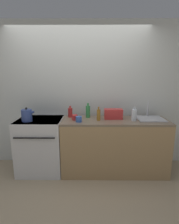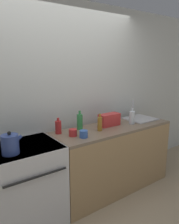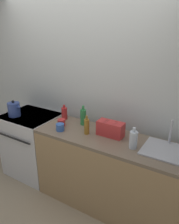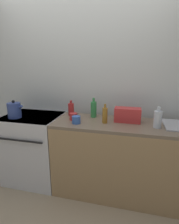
# 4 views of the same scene
# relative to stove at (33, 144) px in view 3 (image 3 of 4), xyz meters

# --- Properties ---
(ground_plane) EXTENTS (12.00, 12.00, 0.00)m
(ground_plane) POSITION_rel_stove_xyz_m (0.64, -0.32, -0.48)
(ground_plane) COLOR tan
(wall_back) EXTENTS (8.00, 0.05, 2.60)m
(wall_back) POSITION_rel_stove_xyz_m (0.64, 0.37, 0.82)
(wall_back) COLOR silver
(wall_back) RESTS_ON ground_plane
(stove) EXTENTS (0.75, 0.67, 0.94)m
(stove) POSITION_rel_stove_xyz_m (0.00, 0.00, 0.00)
(stove) COLOR silver
(stove) RESTS_ON ground_plane
(counter_block) EXTENTS (1.77, 0.58, 0.94)m
(counter_block) POSITION_rel_stove_xyz_m (1.27, -0.03, -0.01)
(counter_block) COLOR tan
(counter_block) RESTS_ON ground_plane
(kettle) EXTENTS (0.21, 0.17, 0.23)m
(kettle) POSITION_rel_stove_xyz_m (-0.16, -0.13, 0.56)
(kettle) COLOR #33478C
(kettle) RESTS_ON stove
(toaster) EXTENTS (0.31, 0.14, 0.17)m
(toaster) POSITION_rel_stove_xyz_m (1.25, 0.04, 0.54)
(toaster) COLOR red
(toaster) RESTS_ON counter_block
(sink_tray) EXTENTS (0.44, 0.40, 0.28)m
(sink_tray) POSITION_rel_stove_xyz_m (1.87, 0.03, 0.47)
(sink_tray) COLOR #B7B7BC
(sink_tray) RESTS_ON counter_block
(bottle_clear) EXTENTS (0.08, 0.08, 0.23)m
(bottle_clear) POSITION_rel_stove_xyz_m (1.57, -0.09, 0.56)
(bottle_clear) COLOR silver
(bottle_clear) RESTS_ON counter_block
(bottle_red) EXTENTS (0.08, 0.08, 0.20)m
(bottle_red) POSITION_rel_stove_xyz_m (0.50, 0.15, 0.54)
(bottle_red) COLOR #B72828
(bottle_red) RESTS_ON counter_block
(bottle_green) EXTENTS (0.08, 0.08, 0.25)m
(bottle_green) POSITION_rel_stove_xyz_m (0.82, 0.13, 0.56)
(bottle_green) COLOR #338C47
(bottle_green) RESTS_ON counter_block
(bottle_amber) EXTENTS (0.06, 0.06, 0.23)m
(bottle_amber) POSITION_rel_stove_xyz_m (0.99, -0.07, 0.55)
(bottle_amber) COLOR #9E6B23
(bottle_amber) RESTS_ON counter_block
(cup_red) EXTENTS (0.10, 0.10, 0.09)m
(cup_red) POSITION_rel_stove_xyz_m (0.60, -0.04, 0.50)
(cup_red) COLOR red
(cup_red) RESTS_ON counter_block
(cup_blue) EXTENTS (0.10, 0.10, 0.09)m
(cup_blue) POSITION_rel_stove_xyz_m (0.67, -0.16, 0.50)
(cup_blue) COLOR #3860B2
(cup_blue) RESTS_ON counter_block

